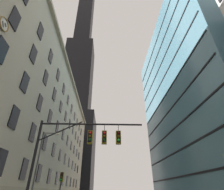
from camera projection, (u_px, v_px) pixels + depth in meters
station_building at (35, 128)px, 37.00m from camera, size 13.18×68.32×27.65m
dark_skyscraper at (76, 94)px, 101.84m from camera, size 24.74×24.74×179.31m
glass_office_midrise at (207, 96)px, 37.74m from camera, size 18.96×36.23×40.47m
traffic_signal_mast at (85, 143)px, 13.38m from camera, size 8.50×0.63×6.76m
traffic_light_far_left at (61, 179)px, 19.82m from camera, size 0.40×0.63×3.64m
street_lamppost at (41, 160)px, 18.83m from camera, size 2.05×0.32×7.87m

